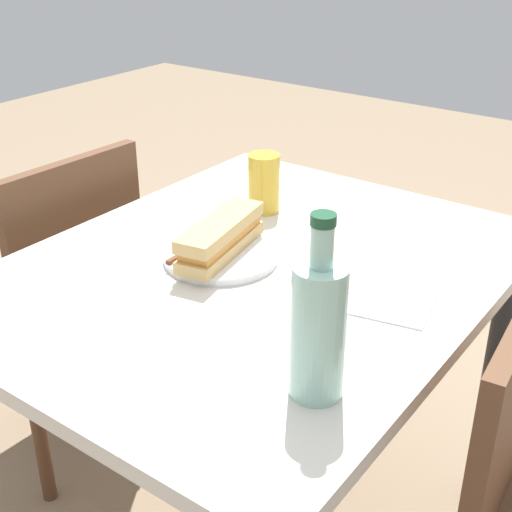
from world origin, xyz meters
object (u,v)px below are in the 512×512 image
object	(u,v)px
chair_far	(60,291)
baguette_sandwich_near	(221,237)
plate_near	(221,256)
knife_near	(195,248)
beer_glass	(264,183)
dining_table	(256,320)
water_bottle	(318,327)

from	to	relation	value
chair_far	baguette_sandwich_near	size ratio (longest dim) A/B	3.51
plate_near	baguette_sandwich_near	xyz separation A→B (m)	(0.00, 0.00, 0.04)
plate_near	knife_near	bearing A→B (deg)	112.96
baguette_sandwich_near	beer_glass	distance (m)	0.26
plate_near	beer_glass	xyz separation A→B (m)	(0.25, 0.07, 0.06)
dining_table	chair_far	distance (m)	0.63
plate_near	knife_near	distance (m)	0.05
water_bottle	beer_glass	bearing A→B (deg)	42.08
baguette_sandwich_near	beer_glass	xyz separation A→B (m)	(0.25, 0.07, 0.02)
chair_far	plate_near	size ratio (longest dim) A/B	3.90
dining_table	baguette_sandwich_near	bearing A→B (deg)	106.29
dining_table	beer_glass	xyz separation A→B (m)	(0.23, 0.14, 0.19)
knife_near	chair_far	bearing A→B (deg)	85.64
baguette_sandwich_near	beer_glass	bearing A→B (deg)	16.80
baguette_sandwich_near	knife_near	size ratio (longest dim) A/B	1.38
dining_table	plate_near	size ratio (longest dim) A/B	4.70
plate_near	beer_glass	size ratio (longest dim) A/B	1.70
baguette_sandwich_near	water_bottle	world-z (taller)	water_bottle
beer_glass	plate_near	bearing A→B (deg)	-163.20
plate_near	dining_table	bearing A→B (deg)	-73.71
dining_table	water_bottle	bearing A→B (deg)	-131.52
chair_far	baguette_sandwich_near	world-z (taller)	chair_far
chair_far	plate_near	world-z (taller)	chair_far
chair_far	dining_table	bearing A→B (deg)	-89.70
dining_table	water_bottle	xyz separation A→B (m)	(-0.26, -0.30, 0.23)
plate_near	water_bottle	bearing A→B (deg)	-123.59
dining_table	baguette_sandwich_near	distance (m)	0.19
water_bottle	beer_glass	distance (m)	0.66
baguette_sandwich_near	beer_glass	size ratio (longest dim) A/B	1.89
dining_table	knife_near	bearing A→B (deg)	109.13
knife_near	plate_near	bearing A→B (deg)	-67.04
baguette_sandwich_near	dining_table	bearing A→B (deg)	-73.71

